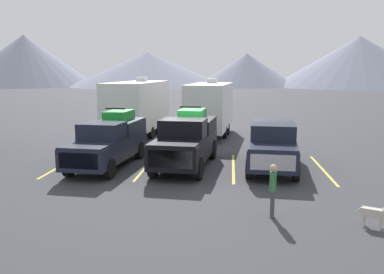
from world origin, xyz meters
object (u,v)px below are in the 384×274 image
pickup_truck_c (273,144)px  dog (377,213)px  person_a (273,187)px  pickup_truck_b (187,139)px  camper_trailer_a (137,105)px  pickup_truck_a (110,140)px  camper_trailer_b (210,106)px

pickup_truck_c → dog: 7.37m
pickup_truck_c → person_a: size_ratio=3.67×
pickup_truck_c → dog: size_ratio=7.05×
pickup_truck_b → person_a: size_ratio=3.76×
pickup_truck_b → camper_trailer_a: bearing=116.8°
pickup_truck_b → camper_trailer_a: 9.24m
pickup_truck_a → camper_trailer_a: bearing=94.2°
pickup_truck_c → camper_trailer_a: size_ratio=0.72×
pickup_truck_a → camper_trailer_b: 9.84m
camper_trailer_a → camper_trailer_b: (4.74, 0.47, -0.06)m
pickup_truck_a → pickup_truck_c: bearing=2.1°
camper_trailer_a → dog: size_ratio=9.73×
camper_trailer_b → dog: bearing=-70.8°
pickup_truck_b → dog: size_ratio=7.23×
camper_trailer_b → camper_trailer_a: bearing=-174.3°
dog → pickup_truck_c: bearing=107.3°
camper_trailer_a → camper_trailer_b: 4.76m
camper_trailer_b → pickup_truck_a: bearing=-114.8°
pickup_truck_a → person_a: (6.76, -6.13, -0.23)m
pickup_truck_c → person_a: (-0.62, -6.39, -0.16)m
camper_trailer_a → dog: bearing=-56.1°
person_a → dog: 2.91m
person_a → camper_trailer_b: bearing=100.0°
pickup_truck_c → pickup_truck_a: bearing=-177.9°
pickup_truck_b → pickup_truck_a: bearing=-176.7°
camper_trailer_a → camper_trailer_b: size_ratio=1.07×
person_a → pickup_truck_c: bearing=84.5°
pickup_truck_a → camper_trailer_b: (4.12, 8.90, 0.81)m
person_a → dog: (2.81, -0.61, -0.49)m
pickup_truck_b → dog: 9.24m
pickup_truck_c → person_a: pickup_truck_c is taller
person_a → pickup_truck_a: bearing=137.8°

